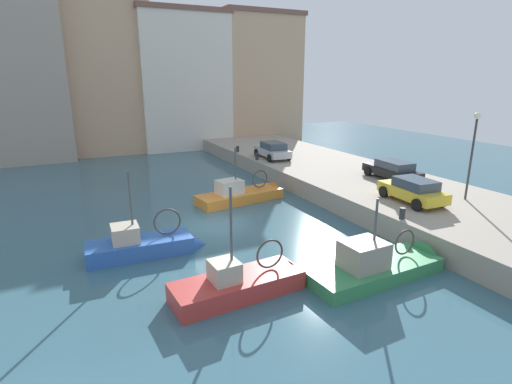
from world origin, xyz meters
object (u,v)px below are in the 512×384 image
object	(u,v)px
fishing_boat_blue	(148,251)
fishing_boat_green	(381,271)
fishing_boat_orange	(245,198)
mooring_bollard_south	(402,213)
fishing_boat_red	(246,290)
mooring_bollard_north	(238,149)
parked_car_silver	(273,150)
mooring_bollard_mid	(257,157)
parked_car_yellow	(413,190)
parked_car_black	(392,170)
quay_streetlamp	(474,142)

from	to	relation	value
fishing_boat_blue	fishing_boat_green	bearing A→B (deg)	-37.31
fishing_boat_orange	mooring_bollard_south	xyz separation A→B (m)	(4.01, -9.67, 1.34)
fishing_boat_red	fishing_boat_green	world-z (taller)	fishing_boat_red
mooring_bollard_north	mooring_bollard_south	bearing A→B (deg)	-90.00
parked_car_silver	mooring_bollard_mid	size ratio (longest dim) A/B	7.31
fishing_boat_blue	fishing_boat_orange	size ratio (longest dim) A/B	0.82
fishing_boat_red	parked_car_yellow	size ratio (longest dim) A/B	1.47
fishing_boat_red	parked_car_silver	world-z (taller)	fishing_boat_red
fishing_boat_green	fishing_boat_blue	bearing A→B (deg)	142.69
parked_car_black	fishing_boat_blue	bearing A→B (deg)	-173.15
fishing_boat_green	mooring_bollard_mid	distance (m)	18.57
parked_car_black	parked_car_silver	size ratio (longest dim) A/B	1.09
fishing_boat_blue	mooring_bollard_mid	size ratio (longest dim) A/B	10.00
parked_car_silver	mooring_bollard_north	distance (m)	4.34
fishing_boat_blue	parked_car_black	world-z (taller)	fishing_boat_blue
parked_car_yellow	fishing_boat_red	bearing A→B (deg)	-165.86
fishing_boat_red	mooring_bollard_mid	distance (m)	19.33
parked_car_black	mooring_bollard_north	bearing A→B (deg)	110.44
fishing_boat_blue	parked_car_yellow	xyz separation A→B (m)	(14.01, -2.30, 1.77)
parked_car_black	mooring_bollard_south	bearing A→B (deg)	-130.63
parked_car_silver	fishing_boat_orange	bearing A→B (deg)	-130.98
fishing_boat_orange	fishing_boat_blue	bearing A→B (deg)	-143.12
fishing_boat_red	fishing_boat_orange	size ratio (longest dim) A/B	0.87
fishing_boat_blue	mooring_bollard_north	xyz separation A→B (m)	(11.50, 15.95, 1.35)
fishing_boat_green	parked_car_silver	bearing A→B (deg)	75.55
mooring_bollard_south	quay_streetlamp	xyz separation A→B (m)	(5.65, 0.84, 2.98)
mooring_bollard_south	mooring_bollard_north	world-z (taller)	same
fishing_boat_blue	fishing_boat_red	xyz separation A→B (m)	(2.63, -5.17, -0.03)
fishing_boat_red	fishing_boat_green	size ratio (longest dim) A/B	0.87
mooring_bollard_south	mooring_bollard_mid	size ratio (longest dim) A/B	1.00
fishing_boat_orange	parked_car_black	world-z (taller)	fishing_boat_orange
fishing_boat_orange	parked_car_silver	distance (m)	8.47
fishing_boat_red	fishing_boat_green	bearing A→B (deg)	-11.28
fishing_boat_orange	parked_car_silver	size ratio (longest dim) A/B	1.67
mooring_bollard_south	mooring_bollard_north	size ratio (longest dim) A/B	1.00
quay_streetlamp	parked_car_black	bearing A→B (deg)	94.96
fishing_boat_blue	quay_streetlamp	xyz separation A→B (m)	(17.15, -3.21, 4.33)
parked_car_silver	mooring_bollard_north	xyz separation A→B (m)	(-1.43, 4.07, -0.44)
parked_car_silver	quay_streetlamp	world-z (taller)	quay_streetlamp
fishing_boat_blue	mooring_bollard_mid	xyz separation A→B (m)	(11.50, 11.95, 1.35)
fishing_boat_green	mooring_bollard_mid	size ratio (longest dim) A/B	12.22
fishing_boat_blue	fishing_boat_orange	distance (m)	9.37
fishing_boat_orange	parked_car_yellow	distance (m)	10.41
fishing_boat_blue	fishing_boat_red	distance (m)	5.80
fishing_boat_red	parked_car_yellow	xyz separation A→B (m)	(11.38, 2.87, 1.80)
mooring_bollard_mid	quay_streetlamp	bearing A→B (deg)	-69.56
fishing_boat_orange	mooring_bollard_south	size ratio (longest dim) A/B	12.19
mooring_bollard_north	fishing_boat_green	bearing A→B (deg)	-98.32
fishing_boat_green	mooring_bollard_mid	xyz separation A→B (m)	(3.25, 18.24, 1.31)
fishing_boat_red	mooring_bollard_north	world-z (taller)	fishing_boat_red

